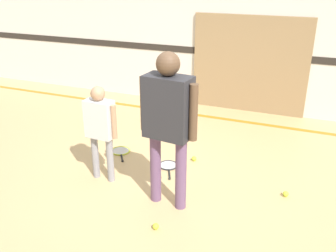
% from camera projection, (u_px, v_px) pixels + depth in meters
% --- Properties ---
extents(ground_plane, '(16.00, 16.00, 0.00)m').
position_uv_depth(ground_plane, '(154.00, 195.00, 4.34)').
color(ground_plane, tan).
extents(wall_back, '(16.00, 0.07, 3.20)m').
position_uv_depth(wall_back, '(229.00, 20.00, 6.50)').
color(wall_back, silver).
rests_on(wall_back, ground_plane).
extents(wall_panel, '(2.02, 0.05, 1.70)m').
position_uv_depth(wall_panel, '(249.00, 65.00, 6.59)').
color(wall_panel, '#9E7F56').
rests_on(wall_panel, ground_plane).
extents(floor_stripe, '(14.40, 0.10, 0.01)m').
position_uv_depth(floor_stripe, '(215.00, 117.00, 6.58)').
color(floor_stripe, orange).
rests_on(floor_stripe, ground_plane).
extents(person_instructor, '(0.64, 0.31, 1.70)m').
position_uv_depth(person_instructor, '(168.00, 115.00, 3.78)').
color(person_instructor, '#6B4C70').
rests_on(person_instructor, ground_plane).
extents(person_student_left, '(0.45, 0.20, 1.20)m').
position_uv_depth(person_student_left, '(100.00, 124.00, 4.39)').
color(person_student_left, gray).
rests_on(person_student_left, ground_plane).
extents(racket_spare_on_floor, '(0.35, 0.51, 0.03)m').
position_uv_depth(racket_spare_on_floor, '(168.00, 166.00, 4.95)').
color(racket_spare_on_floor, '#28282D').
rests_on(racket_spare_on_floor, ground_plane).
extents(racket_second_spare, '(0.39, 0.48, 0.03)m').
position_uv_depth(racket_second_spare, '(121.00, 151.00, 5.35)').
color(racket_second_spare, '#C6D838').
rests_on(racket_second_spare, ground_plane).
extents(tennis_ball_near_instructor, '(0.07, 0.07, 0.07)m').
position_uv_depth(tennis_ball_near_instructor, '(156.00, 226.00, 3.76)').
color(tennis_ball_near_instructor, '#CCE038').
rests_on(tennis_ball_near_instructor, ground_plane).
extents(tennis_ball_by_spare_racket, '(0.07, 0.07, 0.07)m').
position_uv_depth(tennis_ball_by_spare_racket, '(194.00, 159.00, 5.09)').
color(tennis_ball_by_spare_racket, '#CCE038').
rests_on(tennis_ball_by_spare_racket, ground_plane).
extents(tennis_ball_stray_left, '(0.07, 0.07, 0.07)m').
position_uv_depth(tennis_ball_stray_left, '(286.00, 194.00, 4.30)').
color(tennis_ball_stray_left, '#CCE038').
rests_on(tennis_ball_stray_left, ground_plane).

